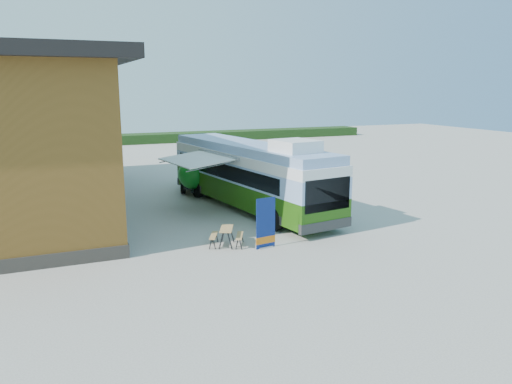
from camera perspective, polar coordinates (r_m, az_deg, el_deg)
name	(u,v)px	position (r m, az deg, el deg)	size (l,w,h in m)	color
ground	(289,237)	(20.65, 3.81, -5.19)	(100.00, 100.00, 0.00)	#BCB7AD
barn	(11,138)	(27.77, -26.18, 5.58)	(9.60, 21.20, 7.50)	brown
hedge	(204,136)	(58.40, -5.96, 6.37)	(40.00, 3.00, 1.00)	#264419
bus	(250,173)	(25.18, -0.72, 2.21)	(4.52, 12.69, 3.82)	#346611
awning	(199,155)	(24.60, -6.50, 4.19)	(3.09, 4.36, 0.51)	white
banner	(266,228)	(19.07, 1.12, -4.09)	(0.85, 0.27, 1.97)	navy
picnic_table	(227,233)	(19.44, -3.39, -4.65)	(1.59, 1.52, 0.71)	tan
person_a	(221,171)	(31.00, -4.04, 2.39)	(0.70, 0.46, 1.91)	#999999
person_b	(112,178)	(29.67, -16.10, 1.55)	(0.94, 0.73, 1.94)	#999999
slurry_tanker	(196,169)	(30.08, -6.91, 2.57)	(3.00, 5.52, 2.14)	#167D21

